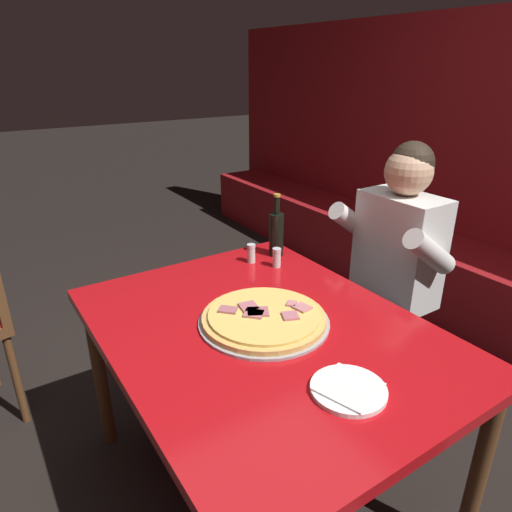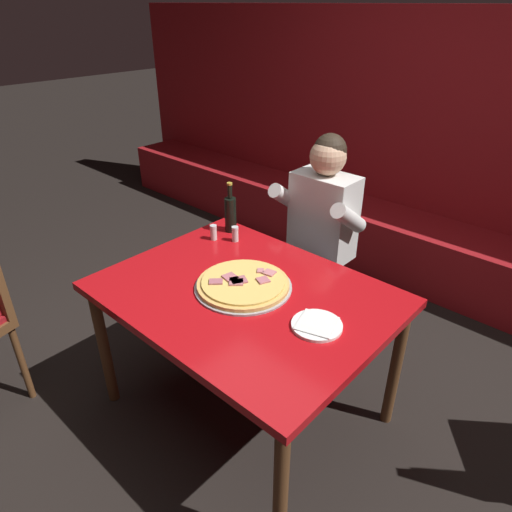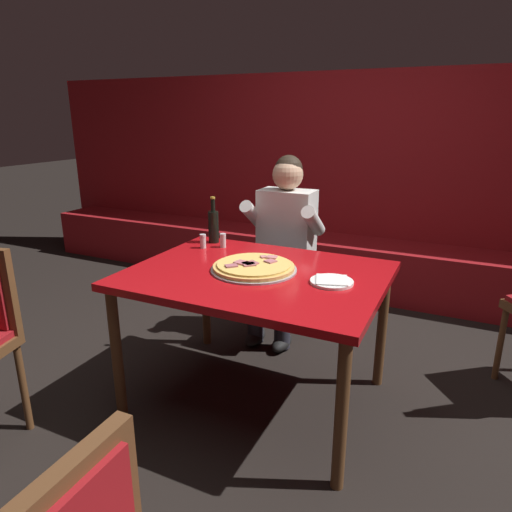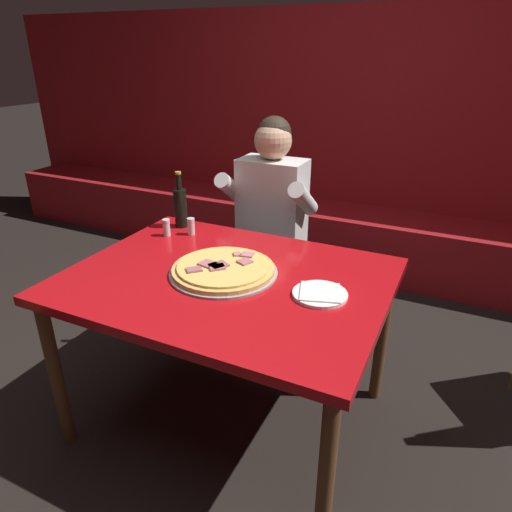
{
  "view_description": "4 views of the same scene",
  "coord_description": "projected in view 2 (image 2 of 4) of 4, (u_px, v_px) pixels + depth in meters",
  "views": [
    {
      "loc": [
        1.1,
        -0.75,
        1.58
      ],
      "look_at": [
        -0.17,
        0.08,
        0.94
      ],
      "focal_mm": 32.0,
      "sensor_mm": 36.0,
      "label": 1
    },
    {
      "loc": [
        1.21,
        -1.25,
        1.91
      ],
      "look_at": [
        0.01,
        0.07,
        0.91
      ],
      "focal_mm": 32.0,
      "sensor_mm": 36.0,
      "label": 2
    },
    {
      "loc": [
        0.95,
        -2.02,
        1.54
      ],
      "look_at": [
        -0.08,
        0.15,
        0.79
      ],
      "focal_mm": 32.0,
      "sensor_mm": 36.0,
      "label": 3
    },
    {
      "loc": [
        0.83,
        -1.46,
        1.61
      ],
      "look_at": [
        0.09,
        0.09,
        0.83
      ],
      "focal_mm": 32.0,
      "sensor_mm": 36.0,
      "label": 4
    }
  ],
  "objects": [
    {
      "name": "shaker_oregano",
      "position": [
        214.0,
        233.0,
        2.52
      ],
      "size": [
        0.04,
        0.04,
        0.09
      ],
      "color": "silver",
      "rests_on": "main_dining_table"
    },
    {
      "name": "ground_plane",
      "position": [
        246.0,
        408.0,
        2.46
      ],
      "size": [
        24.0,
        24.0,
        0.0
      ],
      "primitive_type": "plane",
      "color": "black"
    },
    {
      "name": "beer_bottle",
      "position": [
        231.0,
        213.0,
        2.58
      ],
      "size": [
        0.07,
        0.07,
        0.29
      ],
      "color": "black",
      "rests_on": "main_dining_table"
    },
    {
      "name": "plate_white_paper",
      "position": [
        317.0,
        325.0,
        1.85
      ],
      "size": [
        0.21,
        0.21,
        0.02
      ],
      "color": "white",
      "rests_on": "main_dining_table"
    },
    {
      "name": "booth_bench",
      "position": [
        410.0,
        249.0,
        3.54
      ],
      "size": [
        6.46,
        0.48,
        0.46
      ],
      "primitive_type": "cube",
      "color": "maroon",
      "rests_on": "ground_plane"
    },
    {
      "name": "main_dining_table",
      "position": [
        245.0,
        304.0,
        2.12
      ],
      "size": [
        1.3,
        1.0,
        0.75
      ],
      "color": "brown",
      "rests_on": "ground_plane"
    },
    {
      "name": "shaker_red_pepper_flakes",
      "position": [
        235.0,
        235.0,
        2.5
      ],
      "size": [
        0.04,
        0.04,
        0.09
      ],
      "color": "silver",
      "rests_on": "main_dining_table"
    },
    {
      "name": "diner_seated_blue_shirt",
      "position": [
        314.0,
        232.0,
        2.73
      ],
      "size": [
        0.53,
        0.53,
        1.27
      ],
      "color": "black",
      "rests_on": "ground_plane"
    },
    {
      "name": "pizza",
      "position": [
        243.0,
        284.0,
        2.1
      ],
      "size": [
        0.45,
        0.45,
        0.05
      ],
      "color": "#9E9EA3",
      "rests_on": "main_dining_table"
    },
    {
      "name": "booth_wall_panel",
      "position": [
        446.0,
        149.0,
        3.4
      ],
      "size": [
        6.8,
        0.16,
        1.9
      ],
      "primitive_type": "cube",
      "color": "maroon",
      "rests_on": "ground_plane"
    }
  ]
}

